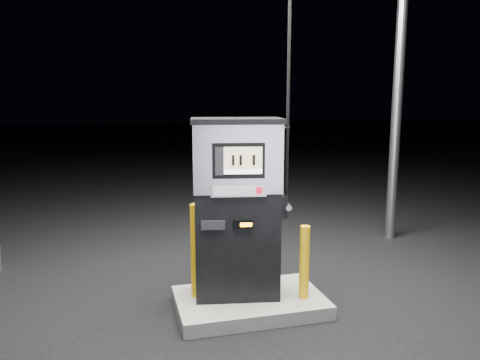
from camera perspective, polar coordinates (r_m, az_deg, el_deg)
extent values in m
plane|color=black|center=(5.35, 1.17, -15.43)|extent=(80.00, 80.00, 0.00)
cube|color=#64635F|center=(5.32, 1.18, -14.70)|extent=(1.60, 1.00, 0.15)
cylinder|color=gray|center=(7.94, 18.61, 9.10)|extent=(0.16, 0.16, 4.50)
cube|color=black|center=(5.14, -0.40, -7.65)|extent=(0.97, 0.66, 1.18)
cube|color=#B6B6BE|center=(4.94, -0.42, 2.82)|extent=(0.99, 0.69, 0.71)
cube|color=black|center=(4.91, -0.42, 7.24)|extent=(1.03, 0.73, 0.06)
cube|color=black|center=(4.67, -0.16, 2.35)|extent=(0.52, 0.12, 0.36)
cube|color=tan|center=(4.66, 0.37, 2.68)|extent=(0.38, 0.07, 0.23)
cube|color=white|center=(4.67, 0.37, 1.01)|extent=(0.38, 0.07, 0.05)
cube|color=#B6B6BE|center=(4.72, -0.16, -1.28)|extent=(0.56, 0.12, 0.13)
cube|color=gray|center=(4.70, -0.14, -1.32)|extent=(0.51, 0.09, 0.10)
cube|color=red|center=(4.72, 2.36, -1.28)|extent=(0.07, 0.01, 0.07)
cube|color=black|center=(4.81, 0.40, -5.45)|extent=(0.21, 0.05, 0.08)
cube|color=orange|center=(4.80, 0.75, -5.48)|extent=(0.12, 0.02, 0.04)
cube|color=black|center=(4.79, -3.32, -5.53)|extent=(0.25, 0.07, 0.09)
cube|color=black|center=(5.10, 5.15, -3.19)|extent=(0.12, 0.18, 0.24)
cylinder|color=gray|center=(5.11, 5.77, -3.17)|extent=(0.10, 0.22, 0.07)
cylinder|color=black|center=(4.94, 5.98, 14.74)|extent=(0.04, 0.04, 2.92)
cylinder|color=#FBB70D|center=(5.13, -5.27, -8.59)|extent=(0.15, 0.15, 1.03)
cylinder|color=#FBB70D|center=(5.15, 7.85, -9.90)|extent=(0.12, 0.12, 0.80)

